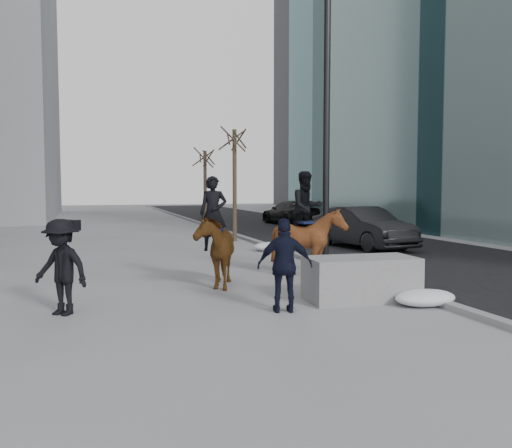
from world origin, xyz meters
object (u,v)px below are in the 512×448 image
object	(u,v)px
planter	(361,279)
car_near	(363,227)
mounted_left	(215,245)
mounted_right	(308,234)

from	to	relation	value
planter	car_near	distance (m)	9.66
mounted_left	mounted_right	world-z (taller)	mounted_right
planter	mounted_left	xyz separation A→B (m)	(-2.51, 2.50, 0.52)
car_near	mounted_left	world-z (taller)	mounted_left
mounted_left	mounted_right	distance (m)	2.69
car_near	mounted_left	bearing A→B (deg)	-147.99
mounted_left	mounted_right	bearing A→B (deg)	12.65
planter	mounted_left	size ratio (longest dim) A/B	0.86
car_near	mounted_left	xyz separation A→B (m)	(-7.13, -5.99, 0.18)
car_near	mounted_right	xyz separation A→B (m)	(-4.51, -5.40, 0.31)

